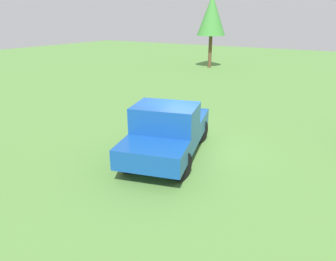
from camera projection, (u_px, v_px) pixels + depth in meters
The scene contains 3 objects.
ground_plane at pixel (187, 153), 10.80m from camera, with size 80.00×80.00×0.00m, color #54843D.
pickup_truck at pixel (167, 130), 10.16m from camera, with size 5.01×3.17×1.84m.
tree_side at pixel (212, 16), 27.42m from camera, with size 2.52×2.52×6.30m.
Camera 1 is at (-8.75, -4.65, 4.43)m, focal length 33.33 mm.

